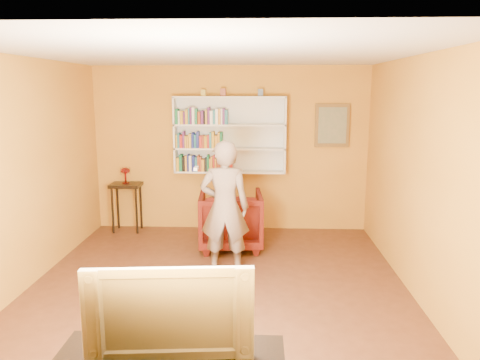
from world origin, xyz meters
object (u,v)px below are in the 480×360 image
at_px(armchair, 231,220).
at_px(television, 170,307).
at_px(console_table, 126,192).
at_px(person, 225,208).
at_px(bookshelf, 230,135).
at_px(ruby_lustre, 125,172).

bearing_deg(armchair, television, 83.34).
bearing_deg(console_table, person, -44.36).
height_order(bookshelf, person, bookshelf).
relative_size(ruby_lustre, television, 0.23).
height_order(ruby_lustre, armchair, ruby_lustre).
xyz_separation_m(ruby_lustre, television, (1.61, -4.50, -0.12)).
bearing_deg(bookshelf, television, -91.24).
xyz_separation_m(bookshelf, ruby_lustre, (-1.71, -0.16, -0.60)).
relative_size(bookshelf, armchair, 1.93).
height_order(console_table, television, television).
bearing_deg(armchair, ruby_lustre, -27.29).
relative_size(bookshelf, person, 1.05).
bearing_deg(person, ruby_lustre, -46.19).
distance_m(console_table, person, 2.47).
height_order(bookshelf, console_table, bookshelf).
bearing_deg(ruby_lustre, television, -70.37).
xyz_separation_m(person, television, (-0.15, -2.78, 0.02)).
height_order(ruby_lustre, television, television).
bearing_deg(ruby_lustre, bookshelf, 5.34).
distance_m(console_table, armchair, 1.94).
height_order(bookshelf, television, bookshelf).
distance_m(console_table, ruby_lustre, 0.33).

